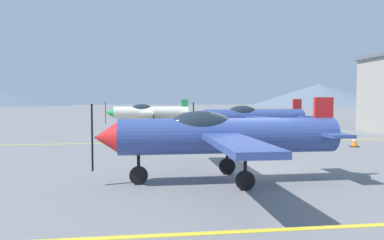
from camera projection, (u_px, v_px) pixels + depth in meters
ground_plane at (248, 173)px, 11.51m from camera, size 400.00×400.00×0.00m
apron_line_near at (324, 228)px, 6.59m from camera, size 80.00×0.16×0.01m
apron_line_far at (204, 142)px, 20.28m from camera, size 80.00×0.16×0.01m
airplane_near at (220, 135)px, 10.22m from camera, size 7.08×8.17×2.46m
airplane_mid at (251, 117)px, 21.16m from camera, size 7.18×8.22×2.46m
airplane_far at (148, 112)px, 30.40m from camera, size 7.07×8.17×2.46m
traffic_cone_front at (354, 141)px, 18.12m from camera, size 0.36×0.36×0.59m
hill_centerleft at (319, 95)px, 163.52m from camera, size 64.19×64.19×10.06m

